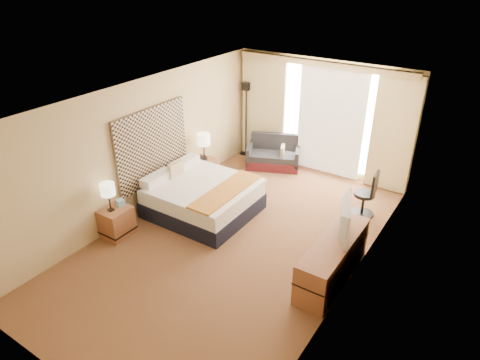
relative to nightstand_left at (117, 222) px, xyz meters
The scene contains 21 objects.
floor 2.16m from the nightstand_left, 29.31° to the left, with size 4.20×7.00×0.02m, color #562318.
ceiling 3.16m from the nightstand_left, 29.31° to the left, with size 4.20×7.00×0.02m, color white.
wall_back 5.02m from the nightstand_left, 67.66° to the left, with size 4.20×0.02×2.60m, color tan.
wall_front 3.25m from the nightstand_left, 52.65° to the right, with size 4.20×0.02×2.60m, color tan.
wall_left 1.49m from the nightstand_left, 102.36° to the left, with size 0.02×7.00×2.60m, color tan.
wall_right 4.23m from the nightstand_left, 14.81° to the left, with size 0.02×7.00×2.60m, color tan.
headboard 1.62m from the nightstand_left, 98.64° to the left, with size 0.06×1.85×1.50m, color black.
nightstand_left is the anchor object (origin of this frame).
nightstand_right 2.50m from the nightstand_left, 90.00° to the left, with size 0.45×0.52×0.55m, color #975C37.
media_dresser 3.85m from the nightstand_left, 15.84° to the left, with size 0.50×1.80×0.70m, color #975C37.
window 5.10m from the nightstand_left, 64.87° to the left, with size 2.30×0.02×2.30m, color white.
curtains 4.95m from the nightstand_left, 67.18° to the left, with size 4.12×0.19×2.56m.
bed 1.68m from the nightstand_left, 61.24° to the left, with size 1.89×1.73×0.92m.
loveseat 4.19m from the nightstand_left, 77.16° to the left, with size 1.39×1.10×0.77m.
floor_lamp 4.47m from the nightstand_left, 90.40° to the left, with size 0.24×0.24×1.87m.
desk_chair 4.73m from the nightstand_left, 41.88° to the left, with size 0.46×0.46×0.94m.
lamp_left 0.69m from the nightstand_left, 105.57° to the right, with size 0.25×0.25×0.54m.
lamp_right 2.64m from the nightstand_left, 88.95° to the left, with size 0.29×0.29×0.60m.
tissue_box 0.37m from the nightstand_left, 94.08° to the left, with size 0.13×0.13×0.12m, color #7CA7C1.
telephone 2.50m from the nightstand_left, 89.96° to the left, with size 0.20×0.15×0.08m, color black.
television 3.94m from the nightstand_left, 19.71° to the left, with size 1.00×0.13×0.58m, color black.
Camera 1 is at (3.55, -5.22, 4.51)m, focal length 32.00 mm.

